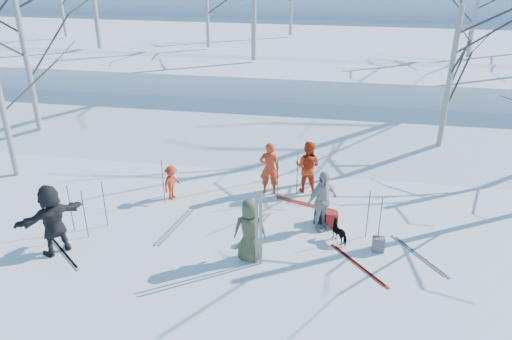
% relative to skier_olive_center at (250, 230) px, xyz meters
% --- Properties ---
extents(ground, '(120.00, 120.00, 0.00)m').
position_rel_skier_olive_center_xyz_m(ground, '(-0.23, 0.74, -0.80)').
color(ground, white).
rests_on(ground, ground).
extents(snow_ramp, '(70.00, 9.49, 4.12)m').
position_rel_skier_olive_center_xyz_m(snow_ramp, '(-0.23, 7.74, -0.65)').
color(snow_ramp, white).
rests_on(snow_ramp, ground).
extents(snow_plateau, '(70.00, 18.00, 2.20)m').
position_rel_skier_olive_center_xyz_m(snow_plateau, '(-0.23, 17.74, 0.20)').
color(snow_plateau, white).
rests_on(snow_plateau, ground).
extents(skier_olive_center, '(0.84, 0.60, 1.59)m').
position_rel_skier_olive_center_xyz_m(skier_olive_center, '(0.00, 0.00, 0.00)').
color(skier_olive_center, '#41482B').
rests_on(skier_olive_center, ground).
extents(skier_red_north, '(0.63, 0.45, 1.64)m').
position_rel_skier_olive_center_xyz_m(skier_red_north, '(-0.02, 3.43, 0.02)').
color(skier_red_north, red).
rests_on(skier_red_north, ground).
extents(skier_redor_behind, '(0.92, 0.79, 1.62)m').
position_rel_skier_olive_center_xyz_m(skier_redor_behind, '(1.09, 3.74, 0.02)').
color(skier_redor_behind, red).
rests_on(skier_redor_behind, ground).
extents(skier_red_seated, '(0.58, 0.76, 1.05)m').
position_rel_skier_olive_center_xyz_m(skier_red_seated, '(-2.80, 2.61, -0.27)').
color(skier_red_seated, red).
rests_on(skier_red_seated, ground).
extents(skier_cream_east, '(0.98, 0.98, 1.67)m').
position_rel_skier_olive_center_xyz_m(skier_cream_east, '(1.62, 1.64, 0.04)').
color(skier_cream_east, beige).
rests_on(skier_cream_east, ground).
extents(skier_grey_west, '(1.46, 1.66, 1.82)m').
position_rel_skier_olive_center_xyz_m(skier_grey_west, '(-4.73, -0.50, 0.11)').
color(skier_grey_west, black).
rests_on(skier_grey_west, ground).
extents(dog, '(0.63, 0.66, 0.53)m').
position_rel_skier_olive_center_xyz_m(dog, '(2.13, 1.13, -0.53)').
color(dog, black).
rests_on(dog, ground).
extents(upright_ski_left, '(0.09, 0.16, 1.90)m').
position_rel_skier_olive_center_xyz_m(upright_ski_left, '(0.20, -0.21, 0.15)').
color(upright_ski_left, silver).
rests_on(upright_ski_left, ground).
extents(upright_ski_right, '(0.09, 0.23, 1.89)m').
position_rel_skier_olive_center_xyz_m(upright_ski_right, '(0.30, -0.27, 0.15)').
color(upright_ski_right, silver).
rests_on(upright_ski_right, ground).
extents(ski_pair_a, '(1.98, 2.09, 0.02)m').
position_rel_skier_olive_center_xyz_m(ski_pair_a, '(4.06, 0.77, -0.79)').
color(ski_pair_a, silver).
rests_on(ski_pair_a, ground).
extents(ski_pair_b, '(2.07, 2.10, 0.02)m').
position_rel_skier_olive_center_xyz_m(ski_pair_b, '(2.60, 0.12, -0.79)').
color(ski_pair_b, '#A92618').
rests_on(ski_pair_b, ground).
extents(ski_pair_c, '(0.88, 1.97, 0.02)m').
position_rel_skier_olive_center_xyz_m(ski_pair_c, '(-2.24, 1.05, -0.79)').
color(ski_pair_c, silver).
rests_on(ski_pair_c, ground).
extents(ski_pair_d, '(2.08, 2.10, 0.02)m').
position_rel_skier_olive_center_xyz_m(ski_pair_d, '(-4.61, -0.50, -0.79)').
color(ski_pair_d, silver).
rests_on(ski_pair_d, ground).
extents(ski_pair_e, '(1.35, 2.02, 0.02)m').
position_rel_skier_olive_center_xyz_m(ski_pair_e, '(1.15, 2.88, -0.79)').
color(ski_pair_e, '#A92618').
rests_on(ski_pair_e, ground).
extents(ski_pair_f, '(1.14, 2.00, 0.02)m').
position_rel_skier_olive_center_xyz_m(ski_pair_f, '(-0.12, 1.24, -0.79)').
color(ski_pair_f, silver).
rests_on(ski_pair_f, ground).
extents(ski_pole_a, '(0.02, 0.02, 1.34)m').
position_rel_skier_olive_center_xyz_m(ski_pole_a, '(-2.97, 2.38, -0.13)').
color(ski_pole_a, black).
rests_on(ski_pole_a, ground).
extents(ski_pole_b, '(0.02, 0.02, 1.34)m').
position_rel_skier_olive_center_xyz_m(ski_pole_b, '(0.81, 3.46, -0.13)').
color(ski_pole_b, black).
rests_on(ski_pole_b, ground).
extents(ski_pole_c, '(0.02, 0.02, 1.34)m').
position_rel_skier_olive_center_xyz_m(ski_pole_c, '(2.79, 1.42, -0.13)').
color(ski_pole_c, black).
rests_on(ski_pole_c, ground).
extents(ski_pole_d, '(0.02, 0.02, 1.34)m').
position_rel_skier_olive_center_xyz_m(ski_pole_d, '(3.07, 1.10, -0.13)').
color(ski_pole_d, black).
rests_on(ski_pole_d, ground).
extents(ski_pole_e, '(0.02, 0.02, 1.34)m').
position_rel_skier_olive_center_xyz_m(ski_pole_e, '(-4.82, 0.47, -0.13)').
color(ski_pole_e, black).
rests_on(ski_pole_e, ground).
extents(ski_pole_f, '(0.02, 0.02, 1.34)m').
position_rel_skier_olive_center_xyz_m(ski_pole_f, '(0.28, 2.99, -0.13)').
color(ski_pole_f, black).
rests_on(ski_pole_f, ground).
extents(ski_pole_g, '(0.02, 0.02, 1.34)m').
position_rel_skier_olive_center_xyz_m(ski_pole_g, '(-4.05, 0.83, -0.13)').
color(ski_pole_g, black).
rests_on(ski_pole_g, ground).
extents(ski_pole_h, '(0.02, 0.02, 1.34)m').
position_rel_skier_olive_center_xyz_m(ski_pole_h, '(-4.30, 0.23, -0.13)').
color(ski_pole_h, black).
rests_on(ski_pole_h, ground).
extents(backpack_red, '(0.32, 0.22, 0.42)m').
position_rel_skier_olive_center_xyz_m(backpack_red, '(1.91, 1.77, -0.59)').
color(backpack_red, '#AB1B1A').
rests_on(backpack_red, ground).
extents(backpack_grey, '(0.30, 0.20, 0.38)m').
position_rel_skier_olive_center_xyz_m(backpack_grey, '(3.07, 0.83, -0.61)').
color(backpack_grey, '#5B5D63').
rests_on(backpack_grey, ground).
extents(backpack_dark, '(0.34, 0.24, 0.40)m').
position_rel_skier_olive_center_xyz_m(backpack_dark, '(1.59, 1.96, -0.60)').
color(backpack_dark, black).
rests_on(backpack_dark, ground).
extents(birch_plateau_h, '(3.43, 3.43, 4.04)m').
position_rel_skier_olive_center_xyz_m(birch_plateau_h, '(7.39, 13.51, 3.42)').
color(birch_plateau_h, silver).
rests_on(birch_plateau_h, snow_plateau).
extents(birch_edge_d, '(5.34, 5.34, 6.78)m').
position_rel_skier_olive_center_xyz_m(birch_edge_d, '(-9.20, 6.27, 2.59)').
color(birch_edge_d, silver).
rests_on(birch_edge_d, ground).
extents(birch_edge_e, '(4.24, 4.24, 5.20)m').
position_rel_skier_olive_center_xyz_m(birch_edge_e, '(5.36, 6.77, 1.80)').
color(birch_edge_e, silver).
rests_on(birch_edge_e, ground).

